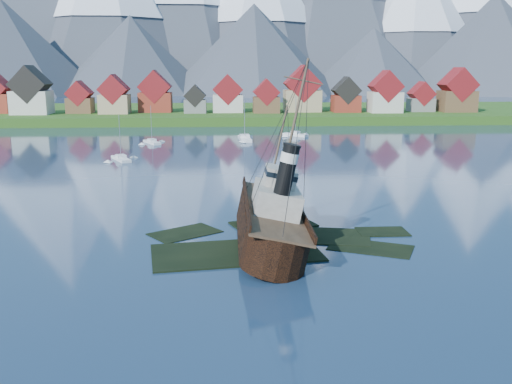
{
  "coord_description": "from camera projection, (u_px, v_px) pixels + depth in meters",
  "views": [
    {
      "loc": [
        -4.36,
        -60.63,
        19.76
      ],
      "look_at": [
        -0.37,
        6.0,
        5.0
      ],
      "focal_mm": 40.0,
      "sensor_mm": 36.0,
      "label": 1
    }
  ],
  "objects": [
    {
      "name": "sailboat_f",
      "position": [
        295.0,
        135.0,
        164.55
      ],
      "size": [
        7.11,
        6.84,
        12.08
      ],
      "rotation": [
        0.0,
        0.0,
        0.82
      ],
      "color": "white",
      "rests_on": "ground"
    },
    {
      "name": "town",
      "position": [
        143.0,
        96.0,
        208.06
      ],
      "size": [
        250.96,
        16.69,
        17.3
      ],
      "color": "maroon",
      "rests_on": "ground"
    },
    {
      "name": "sailboat_c",
      "position": [
        152.0,
        143.0,
        149.0
      ],
      "size": [
        5.46,
        7.94,
        10.23
      ],
      "rotation": [
        0.0,
        0.0,
        0.49
      ],
      "color": "white",
      "rests_on": "ground"
    },
    {
      "name": "sailboat_a",
      "position": [
        121.0,
        159.0,
        122.29
      ],
      "size": [
        5.48,
        8.32,
        10.07
      ],
      "rotation": [
        0.0,
        0.0,
        0.46
      ],
      "color": "white",
      "rests_on": "ground"
    },
    {
      "name": "tugboat_wreck",
      "position": [
        265.0,
        216.0,
        65.8
      ],
      "size": [
        6.49,
        27.95,
        22.15
      ],
      "rotation": [
        0.0,
        0.2,
        -0.01
      ],
      "color": "black",
      "rests_on": "ground"
    },
    {
      "name": "seawall",
      "position": [
        235.0,
        126.0,
        192.27
      ],
      "size": [
        600.0,
        2.5,
        2.0
      ],
      "primitive_type": "cube",
      "color": "#3F3D38",
      "rests_on": "ground"
    },
    {
      "name": "shore_bank",
      "position": [
        233.0,
        116.0,
        229.3
      ],
      "size": [
        600.0,
        80.0,
        3.2
      ],
      "primitive_type": "cube",
      "color": "#294A15",
      "rests_on": "ground"
    },
    {
      "name": "shoal",
      "position": [
        276.0,
        244.0,
        65.89
      ],
      "size": [
        31.71,
        21.24,
        1.14
      ],
      "color": "black",
      "rests_on": "ground"
    },
    {
      "name": "ground",
      "position": [
        263.0,
        247.0,
        63.61
      ],
      "size": [
        1400.0,
        1400.0,
        0.0
      ],
      "primitive_type": "plane",
      "color": "#1A2F4A",
      "rests_on": "ground"
    },
    {
      "name": "sailboat_e",
      "position": [
        245.0,
        139.0,
        155.51
      ],
      "size": [
        3.53,
        11.35,
        12.98
      ],
      "rotation": [
        0.0,
        0.0,
        0.07
      ],
      "color": "white",
      "rests_on": "ground"
    }
  ]
}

